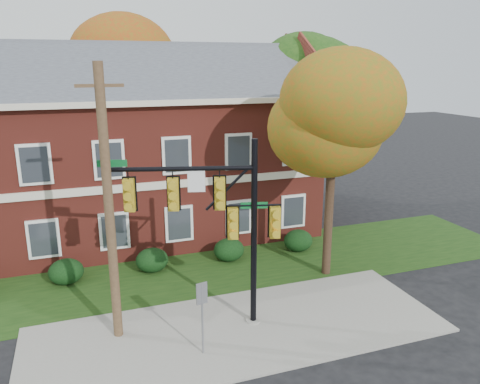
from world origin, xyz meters
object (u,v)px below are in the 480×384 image
object	(u,v)px
hedge_right	(229,250)
tree_far_rear	(134,62)
hedge_center	(152,260)
tree_near_right	(341,118)
utility_pole	(109,208)
sign_post	(202,307)
hedge_far_right	(298,241)
traffic_signal	(218,214)
tree_right_rear	(322,74)
hedge_left	(66,272)
apartment_building	(131,140)

from	to	relation	value
hedge_right	tree_far_rear	size ratio (longest dim) A/B	0.12
hedge_center	hedge_right	world-z (taller)	same
tree_near_right	utility_pole	bearing A→B (deg)	-168.41
utility_pole	sign_post	xyz separation A→B (m)	(2.37, -1.91, -2.80)
utility_pole	sign_post	distance (m)	4.14
hedge_far_right	traffic_signal	bearing A→B (deg)	-137.17
tree_right_rear	hedge_far_right	bearing A→B (deg)	-125.23
tree_right_rear	traffic_signal	size ratio (longest dim) A/B	1.64
hedge_left	tree_far_rear	size ratio (longest dim) A/B	0.12
hedge_center	hedge_far_right	bearing A→B (deg)	0.00
traffic_signal	utility_pole	distance (m)	3.42
sign_post	hedge_center	bearing A→B (deg)	82.65
apartment_building	hedge_left	world-z (taller)	apartment_building
hedge_far_right	tree_right_rear	bearing A→B (deg)	54.77
hedge_right	utility_pole	distance (m)	8.15
tree_right_rear	utility_pole	bearing A→B (deg)	-140.65
apartment_building	tree_near_right	world-z (taller)	apartment_building
hedge_right	tree_right_rear	world-z (taller)	tree_right_rear
hedge_center	hedge_far_right	size ratio (longest dim) A/B	1.00
hedge_right	tree_near_right	world-z (taller)	tree_near_right
apartment_building	tree_far_rear	bearing A→B (deg)	80.29
hedge_center	apartment_building	bearing A→B (deg)	90.00
utility_pole	hedge_right	bearing A→B (deg)	39.92
hedge_right	sign_post	size ratio (longest dim) A/B	0.57
hedge_left	hedge_far_right	bearing A→B (deg)	0.00
hedge_far_right	tree_near_right	size ratio (longest dim) A/B	0.16
hedge_left	hedge_far_right	size ratio (longest dim) A/B	1.00
hedge_left	hedge_far_right	xyz separation A→B (m)	(10.50, 0.00, 0.00)
apartment_building	utility_pole	size ratio (longest dim) A/B	2.14
sign_post	tree_near_right	bearing A→B (deg)	17.66
traffic_signal	tree_right_rear	bearing A→B (deg)	64.29
tree_right_rear	sign_post	world-z (taller)	tree_right_rear
utility_pole	tree_far_rear	bearing A→B (deg)	78.50
tree_far_rear	hedge_right	bearing A→B (deg)	-80.64
apartment_building	tree_right_rear	xyz separation A→B (m)	(11.31, 0.86, 3.13)
apartment_building	traffic_signal	xyz separation A→B (m)	(1.50, -10.35, -0.98)
hedge_far_right	tree_near_right	distance (m)	6.77
tree_near_right	hedge_left	bearing A→B (deg)	165.19
tree_near_right	tree_right_rear	bearing A→B (deg)	65.42
apartment_building	utility_pole	distance (m)	10.14
tree_far_rear	traffic_signal	size ratio (longest dim) A/B	1.78
hedge_far_right	tree_far_rear	size ratio (longest dim) A/B	0.12
apartment_building	hedge_left	size ratio (longest dim) A/B	13.43
hedge_center	hedge_right	xyz separation A→B (m)	(3.50, 0.00, 0.00)
hedge_right	hedge_far_right	world-z (taller)	same
hedge_center	utility_pole	distance (m)	6.41
hedge_left	utility_pole	size ratio (longest dim) A/B	0.16
tree_right_rear	utility_pole	size ratio (longest dim) A/B	1.21
hedge_far_right	tree_near_right	world-z (taller)	tree_near_right
tree_right_rear	tree_far_rear	size ratio (longest dim) A/B	0.92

